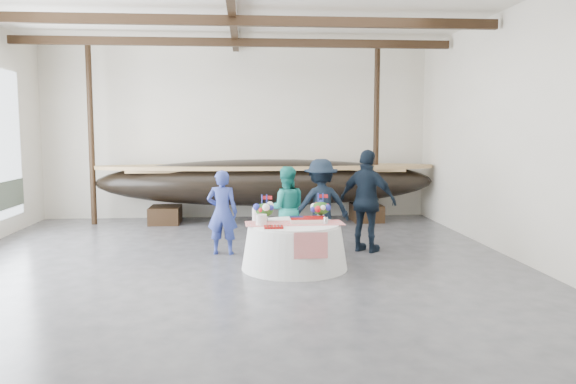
{
  "coord_description": "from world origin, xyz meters",
  "views": [
    {
      "loc": [
        0.2,
        -8.87,
        2.29
      ],
      "look_at": [
        1.02,
        1.69,
        1.13
      ],
      "focal_mm": 35.0,
      "sensor_mm": 36.0,
      "label": 1
    }
  ],
  "objects": [
    {
      "name": "wall_right",
      "position": [
        5.0,
        0.0,
        2.25
      ],
      "size": [
        0.02,
        12.0,
        4.5
      ],
      "primitive_type": "cube",
      "color": "silver",
      "rests_on": "ground"
    },
    {
      "name": "tabletop_items",
      "position": [
        0.98,
        0.48,
        0.91
      ],
      "size": [
        1.64,
        1.02,
        0.4
      ],
      "color": "red",
      "rests_on": "banquet_table"
    },
    {
      "name": "wall_back",
      "position": [
        0.0,
        6.0,
        2.25
      ],
      "size": [
        10.0,
        0.02,
        4.5
      ],
      "primitive_type": "cube",
      "color": "silver",
      "rests_on": "ground"
    },
    {
      "name": "banquet_table",
      "position": [
        1.02,
        0.29,
        0.38
      ],
      "size": [
        1.76,
        1.76,
        0.76
      ],
      "color": "silver",
      "rests_on": "ground"
    },
    {
      "name": "guest_man_left",
      "position": [
        1.64,
        1.6,
        0.88
      ],
      "size": [
        1.22,
        0.82,
        1.76
      ],
      "primitive_type": "imported",
      "rotation": [
        0.0,
        0.0,
        3.29
      ],
      "color": "black",
      "rests_on": "ground"
    },
    {
      "name": "guest_woman_teal",
      "position": [
        0.97,
        1.66,
        0.81
      ],
      "size": [
        0.8,
        0.63,
        1.62
      ],
      "primitive_type": "imported",
      "rotation": [
        0.0,
        0.0,
        3.17
      ],
      "color": "teal",
      "rests_on": "ground"
    },
    {
      "name": "guest_woman_blue",
      "position": [
        -0.22,
        1.46,
        0.78
      ],
      "size": [
        0.62,
        0.45,
        1.57
      ],
      "primitive_type": "imported",
      "rotation": [
        0.0,
        0.0,
        3.0
      ],
      "color": "navy",
      "rests_on": "ground"
    },
    {
      "name": "guest_man_right",
      "position": [
        2.5,
        1.46,
        0.97
      ],
      "size": [
        1.19,
        1.06,
        1.94
      ],
      "primitive_type": "imported",
      "rotation": [
        0.0,
        0.0,
        2.49
      ],
      "color": "black",
      "rests_on": "ground"
    },
    {
      "name": "wall_front",
      "position": [
        0.0,
        -6.0,
        2.25
      ],
      "size": [
        10.0,
        0.02,
        4.5
      ],
      "primitive_type": "cube",
      "color": "silver",
      "rests_on": "ground"
    },
    {
      "name": "longboat_display",
      "position": [
        0.75,
        5.07,
        1.01
      ],
      "size": [
        8.43,
        1.69,
        1.58
      ],
      "color": "black",
      "rests_on": "ground"
    },
    {
      "name": "floor",
      "position": [
        0.0,
        0.0,
        0.0
      ],
      "size": [
        10.0,
        12.0,
        0.01
      ],
      "primitive_type": "cube",
      "color": "#3D3D42",
      "rests_on": "ground"
    },
    {
      "name": "pavilion_structure",
      "position": [
        0.0,
        0.86,
        4.0
      ],
      "size": [
        9.8,
        11.76,
        4.5
      ],
      "color": "black",
      "rests_on": "ground"
    }
  ]
}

